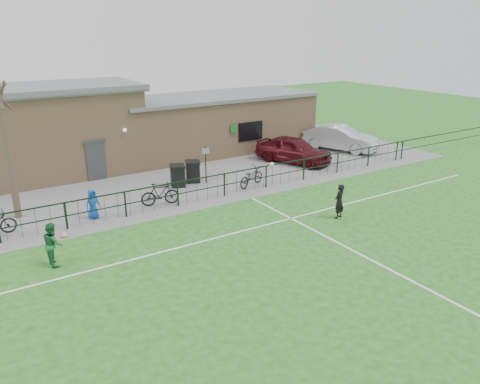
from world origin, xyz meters
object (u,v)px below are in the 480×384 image
wheelie_bin_right (193,172)px  sign_post (206,165)px  bare_tree (8,151)px  bicycle_e (251,177)px  wheelie_bin_left (178,176)px  spectator_child (93,204)px  outfield_player (53,244)px  bicycle_d (160,194)px  ball_ground (64,235)px  car_silver (340,138)px  car_maroon (294,150)px

wheelie_bin_right → sign_post: size_ratio=0.53×
bare_tree → bicycle_e: bare_tree is taller
wheelie_bin_left → spectator_child: (-4.98, -2.07, 0.13)m
bare_tree → outfield_player: size_ratio=3.87×
sign_post → bicycle_d: bearing=-152.3°
bare_tree → outfield_player: (0.41, -5.37, -2.22)m
bicycle_e → ball_ground: (-9.79, -1.40, -0.41)m
bicycle_d → bare_tree: bearing=83.6°
wheelie_bin_left → car_silver: size_ratio=0.21×
bicycle_e → outfield_player: bearing=86.6°
bicycle_d → car_silver: bearing=-65.4°
sign_post → car_silver: size_ratio=0.40×
bare_tree → sign_post: 9.46m
ball_ground → outfield_player: bearing=-110.6°
wheelie_bin_left → bicycle_d: size_ratio=0.59×
bare_tree → ball_ground: bearing=-69.9°
wheelie_bin_left → car_maroon: car_maroon is taller
bicycle_d → wheelie_bin_right: bearing=-39.0°
car_silver → ball_ground: size_ratio=20.48×
sign_post → bicycle_d: size_ratio=1.12×
bicycle_e → spectator_child: (-8.24, -0.04, 0.15)m
bicycle_d → ball_ground: size_ratio=7.31×
wheelie_bin_left → spectator_child: size_ratio=0.80×
wheelie_bin_left → car_maroon: 8.00m
sign_post → bicycle_d: sign_post is taller
wheelie_bin_right → car_silver: size_ratio=0.21×
sign_post → car_maroon: (6.48, 0.71, -0.19)m
wheelie_bin_right → bicycle_d: bicycle_d is taller
car_silver → bicycle_d: 14.90m
sign_post → outfield_player: size_ratio=1.29×
wheelie_bin_right → ball_ground: size_ratio=4.36×
sign_post → outfield_player: (-8.83, -5.21, -0.24)m
car_silver → outfield_player: bearing=175.2°
wheelie_bin_right → bicycle_d: 3.73m
wheelie_bin_right → bicycle_e: (2.24, -2.29, -0.02)m
car_maroon → bicycle_e: car_maroon is taller
wheelie_bin_left → ball_ground: wheelie_bin_left is taller
wheelie_bin_right → outfield_player: size_ratio=0.69×
wheelie_bin_left → wheelie_bin_right: bearing=32.6°
bare_tree → wheelie_bin_left: bearing=1.2°
outfield_player → bare_tree: bearing=2.9°
car_silver → bicycle_d: car_silver is taller
wheelie_bin_right → sign_post: bearing=-27.1°
wheelie_bin_left → ball_ground: (-6.54, -3.44, -0.43)m
spectator_child → ball_ground: 2.15m
bare_tree → car_maroon: size_ratio=1.27×
bicycle_d → ball_ground: bicycle_d is taller
bare_tree → outfield_player: bearing=-85.6°
car_silver → bicycle_d: (-14.53, -3.28, -0.29)m
car_maroon → bicycle_d: car_maroon is taller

